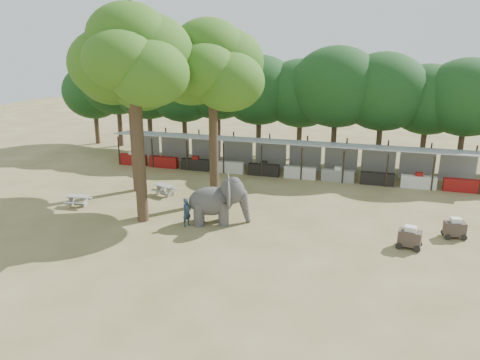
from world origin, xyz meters
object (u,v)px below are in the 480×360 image
(elephant, at_px, (219,200))
(cart_front, at_px, (410,237))
(yard_tree_back, at_px, (211,67))
(cart_back, at_px, (455,228))
(picnic_table_near, at_px, (78,199))
(yard_tree_left, at_px, (130,69))
(handler, at_px, (187,212))
(picnic_table_far, at_px, (165,188))
(yard_tree_center, at_px, (132,57))

(elephant, xyz_separation_m, cart_front, (10.32, -0.50, -0.79))
(yard_tree_back, relative_size, cart_back, 8.97)
(yard_tree_back, xyz_separation_m, picnic_table_near, (-7.93, -3.14, -8.10))
(yard_tree_left, height_order, yard_tree_back, yard_tree_back)
(cart_front, bearing_deg, handler, -167.20)
(picnic_table_near, height_order, cart_back, cart_back)
(yard_tree_left, xyz_separation_m, picnic_table_far, (2.43, -0.67, -7.74))
(handler, height_order, picnic_table_near, handler)
(yard_tree_center, relative_size, cart_front, 9.03)
(yard_tree_left, height_order, yard_tree_center, yard_tree_center)
(picnic_table_near, bearing_deg, yard_tree_left, 57.05)
(yard_tree_center, relative_size, yard_tree_back, 1.06)
(handler, xyz_separation_m, picnic_table_far, (-3.49, 4.60, -0.36))
(elephant, height_order, cart_front, elephant)
(picnic_table_near, xyz_separation_m, picnic_table_far, (4.36, 3.47, 0.02))
(yard_tree_left, bearing_deg, handler, -41.64)
(yard_tree_left, xyz_separation_m, cart_front, (17.80, -4.81, -7.62))
(yard_tree_left, xyz_separation_m, cart_back, (20.17, -2.80, -7.65))
(picnic_table_near, distance_m, picnic_table_far, 5.57)
(picnic_table_near, xyz_separation_m, cart_front, (19.74, -0.68, 0.14))
(yard_tree_back, bearing_deg, handler, -91.06)
(picnic_table_near, relative_size, cart_back, 1.19)
(yard_tree_center, relative_size, picnic_table_near, 7.99)
(yard_tree_center, height_order, picnic_table_far, yard_tree_center)
(handler, xyz_separation_m, cart_front, (11.88, 0.45, -0.24))
(handler, distance_m, cart_back, 14.46)
(yard_tree_back, distance_m, picnic_table_far, 8.84)
(elephant, relative_size, picnic_table_far, 2.08)
(handler, bearing_deg, picnic_table_near, 102.94)
(yard_tree_center, xyz_separation_m, picnic_table_near, (-4.93, 0.87, -8.77))
(cart_front, bearing_deg, cart_back, 51.02)
(yard_tree_back, distance_m, picnic_table_near, 11.76)
(yard_tree_left, relative_size, picnic_table_near, 7.31)
(picnic_table_far, bearing_deg, yard_tree_back, 15.49)
(yard_tree_left, relative_size, yard_tree_back, 0.97)
(yard_tree_center, relative_size, picnic_table_far, 6.78)
(yard_tree_left, height_order, elephant, yard_tree_left)
(yard_tree_center, bearing_deg, picnic_table_far, 97.53)
(picnic_table_far, bearing_deg, yard_tree_left, -174.58)
(yard_tree_center, distance_m, elephant, 9.06)
(yard_tree_back, height_order, picnic_table_near, yard_tree_back)
(cart_front, relative_size, cart_back, 1.05)
(cart_front, xyz_separation_m, cart_back, (2.37, 2.01, -0.03))
(yard_tree_left, bearing_deg, picnic_table_far, -15.38)
(yard_tree_back, relative_size, elephant, 3.08)
(picnic_table_far, bearing_deg, handler, -31.96)
(yard_tree_center, bearing_deg, cart_front, 0.73)
(cart_back, bearing_deg, yard_tree_back, 161.65)
(yard_tree_back, xyz_separation_m, picnic_table_far, (-3.57, 0.33, -8.08))
(yard_tree_left, relative_size, yard_tree_center, 0.92)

